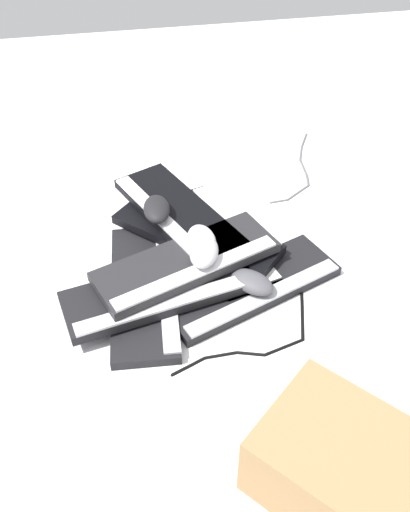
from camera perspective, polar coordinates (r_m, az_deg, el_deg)
ground_plane at (r=1.44m, az=-2.20°, el=-0.96°), size 3.20×3.20×0.00m
keyboard_0 at (r=1.37m, az=-6.06°, el=-3.35°), size 0.18×0.45×0.03m
keyboard_1 at (r=1.37m, az=4.66°, el=-3.07°), size 0.46×0.30×0.03m
keyboard_2 at (r=1.49m, az=1.04°, el=1.59°), size 0.26×0.46×0.03m
keyboard_3 at (r=1.32m, az=-4.56°, el=-3.57°), size 0.46×0.24×0.03m
keyboard_4 at (r=1.47m, az=-0.80°, el=2.30°), size 0.42×0.41×0.03m
keyboard_5 at (r=1.48m, az=-2.61°, el=4.15°), size 0.31×0.46×0.03m
keyboard_6 at (r=1.34m, az=-1.95°, el=-0.64°), size 0.46×0.29×0.03m
mouse_0 at (r=1.31m, az=-0.10°, el=0.44°), size 0.10×0.12×0.04m
mouse_1 at (r=1.33m, az=4.69°, el=-2.61°), size 0.12×0.13×0.04m
mouse_2 at (r=1.34m, az=-0.34°, el=1.59°), size 0.07×0.11×0.04m
mouse_3 at (r=1.44m, az=-4.86°, el=4.70°), size 0.07×0.11×0.04m
cable_0 at (r=1.32m, az=6.77°, el=-5.84°), size 0.41×0.37×0.01m
cable_1 at (r=1.80m, az=9.47°, el=8.57°), size 0.23×0.36×0.01m
cardboard_box at (r=1.05m, az=13.69°, el=-19.88°), size 0.35×0.36×0.15m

